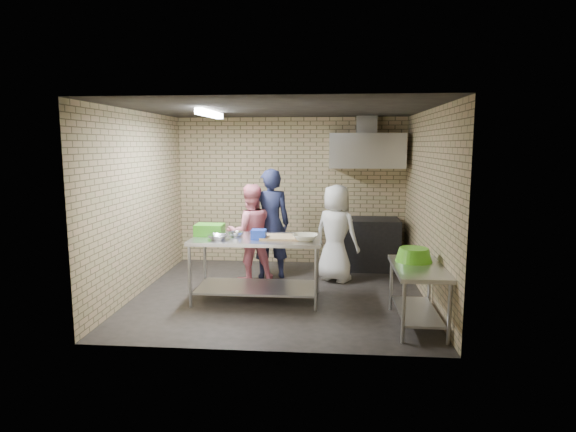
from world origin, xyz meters
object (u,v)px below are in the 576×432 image
object	(u,v)px
blue_tub	(259,234)
woman_pink	(250,233)
green_basin	(414,255)
bottle_green	(391,155)
prep_table	(257,269)
man_navy	(270,224)
green_crate	(210,230)
bottle_red	(368,154)
side_counter	(418,296)
woman_white	(336,233)
stove	(365,244)

from	to	relation	value
blue_tub	woman_pink	bearing A→B (deg)	105.42
green_basin	bottle_green	bearing A→B (deg)	89.58
blue_tub	bottle_green	distance (m)	3.23
prep_table	blue_tub	world-z (taller)	blue_tub
green_basin	man_navy	bearing A→B (deg)	139.14
green_crate	bottle_red	world-z (taller)	bottle_red
prep_table	green_crate	bearing A→B (deg)	170.27
side_counter	woman_pink	xyz separation A→B (m)	(-2.36, 1.83, 0.41)
woman_pink	woman_white	xyz separation A→B (m)	(1.39, 0.09, -0.00)
bottle_red	bottle_green	distance (m)	0.40
blue_tub	side_counter	bearing A→B (deg)	-19.68
side_counter	stove	distance (m)	2.79
green_basin	woman_pink	bearing A→B (deg)	145.99
side_counter	stove	size ratio (longest dim) A/B	1.00
woman_pink	woman_white	distance (m)	1.39
prep_table	stove	bearing A→B (deg)	49.06
bottle_green	woman_pink	distance (m)	2.90
bottle_red	woman_white	distance (m)	1.74
bottle_green	woman_white	xyz separation A→B (m)	(-0.97, -1.07, -1.23)
blue_tub	woman_pink	distance (m)	1.15
blue_tub	bottle_red	size ratio (longest dim) A/B	1.12
green_basin	man_navy	xyz separation A→B (m)	(-2.04, 1.76, 0.08)
side_counter	woman_white	bearing A→B (deg)	116.83
man_navy	woman_pink	size ratio (longest dim) A/B	1.16
bottle_red	man_navy	size ratio (longest dim) A/B	0.10
side_counter	green_basin	distance (m)	0.52
green_crate	bottle_green	size ratio (longest dim) A/B	2.68
prep_table	side_counter	world-z (taller)	prep_table
prep_table	woman_pink	size ratio (longest dim) A/B	1.15
side_counter	man_navy	world-z (taller)	man_navy
side_counter	bottle_red	distance (m)	3.44
stove	bottle_green	size ratio (longest dim) A/B	8.00
green_basin	woman_pink	world-z (taller)	woman_pink
prep_table	bottle_green	size ratio (longest dim) A/B	12.08
bottle_red	woman_pink	world-z (taller)	bottle_red
green_crate	green_basin	world-z (taller)	green_crate
stove	woman_white	world-z (taller)	woman_white
side_counter	green_crate	xyz separation A→B (m)	(-2.81, 0.96, 0.61)
man_navy	stove	bearing A→B (deg)	-169.31
woman_pink	bottle_green	bearing A→B (deg)	-175.31
side_counter	green_basin	xyz separation A→B (m)	(-0.02, 0.25, 0.46)
man_navy	woman_white	world-z (taller)	man_navy
woman_white	green_crate	bearing A→B (deg)	59.27
prep_table	stove	world-z (taller)	prep_table
bottle_green	side_counter	bearing A→B (deg)	-90.00
blue_tub	man_navy	distance (m)	1.28
blue_tub	woman_pink	size ratio (longest dim) A/B	0.13
green_basin	side_counter	bearing A→B (deg)	-85.43
blue_tub	woman_white	xyz separation A→B (m)	(1.09, 1.19, -0.18)
green_crate	man_navy	world-z (taller)	man_navy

